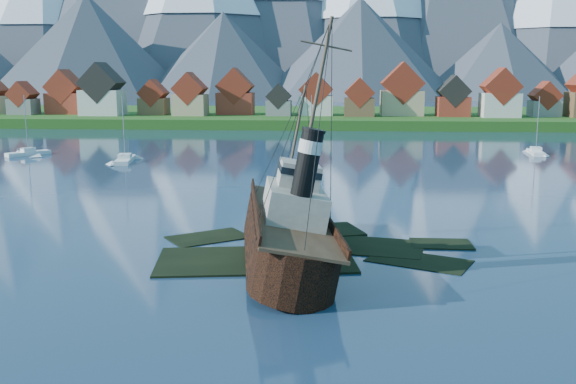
# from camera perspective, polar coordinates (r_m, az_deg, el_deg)

# --- Properties ---
(ground) EXTENTS (1400.00, 1400.00, 0.00)m
(ground) POSITION_cam_1_polar(r_m,az_deg,el_deg) (61.06, 0.16, -5.67)
(ground) COLOR #1C334E
(ground) RESTS_ON ground
(shoal) EXTENTS (31.71, 21.24, 1.14)m
(shoal) POSITION_cam_1_polar(r_m,az_deg,el_deg) (63.13, 1.91, -5.45)
(shoal) COLOR black
(shoal) RESTS_ON ground
(shore_bank) EXTENTS (600.00, 80.00, 3.20)m
(shore_bank) POSITION_cam_1_polar(r_m,az_deg,el_deg) (229.14, 3.10, 6.36)
(shore_bank) COLOR #174A15
(shore_bank) RESTS_ON ground
(seawall) EXTENTS (600.00, 2.50, 2.00)m
(seawall) POSITION_cam_1_polar(r_m,az_deg,el_deg) (191.27, 2.89, 5.50)
(seawall) COLOR #3F3D38
(seawall) RESTS_ON ground
(town) EXTENTS (250.96, 16.69, 17.30)m
(town) POSITION_cam_1_polar(r_m,az_deg,el_deg) (214.05, -5.96, 8.42)
(town) COLOR maroon
(town) RESTS_ON ground
(tugboat_wreck) EXTENTS (6.80, 29.31, 23.23)m
(tugboat_wreck) POSITION_cam_1_polar(r_m,az_deg,el_deg) (59.72, -0.46, -3.14)
(tugboat_wreck) COLOR black
(tugboat_wreck) RESTS_ON ground
(sailboat_a) EXTENTS (4.40, 10.98, 13.05)m
(sailboat_a) POSITION_cam_1_polar(r_m,az_deg,el_deg) (127.62, -14.28, 2.74)
(sailboat_a) COLOR silver
(sailboat_a) RESTS_ON ground
(sailboat_b) EXTENTS (7.46, 8.35, 13.02)m
(sailboat_b) POSITION_cam_1_polar(r_m,az_deg,el_deg) (144.09, -22.09, 3.16)
(sailboat_b) COLOR silver
(sailboat_b) RESTS_ON ground
(sailboat_d) EXTENTS (3.36, 9.47, 12.64)m
(sailboat_d) POSITION_cam_1_polar(r_m,az_deg,el_deg) (145.07, 21.16, 3.27)
(sailboat_d) COLOR silver
(sailboat_d) RESTS_ON ground
(sailboat_e) EXTENTS (3.55, 10.82, 12.34)m
(sailboat_e) POSITION_cam_1_polar(r_m,az_deg,el_deg) (149.83, 2.08, 4.18)
(sailboat_e) COLOR silver
(sailboat_e) RESTS_ON ground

